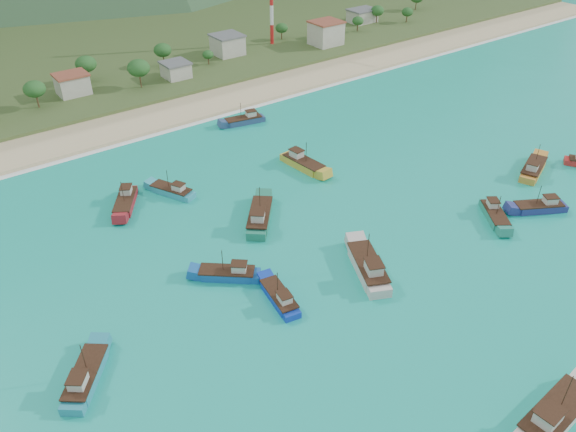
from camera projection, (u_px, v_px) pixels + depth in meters
ground at (341, 288)px, 89.41m from camera, size 600.00×600.00×0.00m
beach at (137, 121)px, 142.24m from camera, size 400.00×18.00×1.20m
land at (60, 59)px, 183.03m from camera, size 400.00×110.00×2.40m
surf_line at (153, 135)px, 135.89m from camera, size 400.00×2.50×0.08m
village at (109, 77)px, 155.51m from camera, size 209.92×28.78×7.25m
vegetation at (41, 88)px, 147.28m from camera, size 272.39×26.12×9.02m
boat_2 at (126, 202)px, 109.10m from camera, size 8.32×10.58×6.24m
boat_3 at (228, 274)px, 91.14m from camera, size 9.59×8.76×5.94m
boat_5 at (494, 215)px, 105.47m from camera, size 8.06×9.75×5.83m
boat_7 at (280, 298)px, 86.52m from camera, size 4.32×9.72×5.55m
boat_8 at (86, 377)px, 73.56m from camera, size 9.17×10.39×6.35m
boat_9 at (303, 164)px, 121.83m from camera, size 4.54×11.79×6.80m
boat_11 at (554, 416)px, 68.36m from camera, size 13.49×4.81×7.83m
boat_12 at (368, 268)px, 92.03m from camera, size 8.90×13.25×7.60m
boat_13 at (533, 169)px, 119.86m from camera, size 11.94×7.36×6.79m
boat_15 at (172, 191)px, 112.73m from camera, size 6.75×9.93×5.70m
boat_16 at (539, 207)px, 107.68m from camera, size 10.34×7.60×6.01m
boat_18 at (260, 217)px, 104.46m from camera, size 10.83×11.80×7.32m
boat_19 at (244, 121)px, 140.96m from camera, size 10.59×4.95×6.03m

